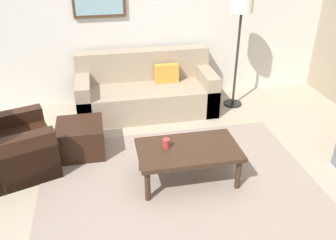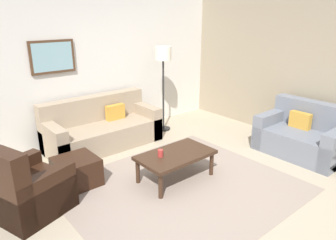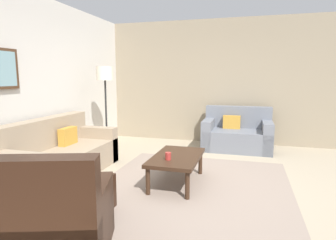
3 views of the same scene
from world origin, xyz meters
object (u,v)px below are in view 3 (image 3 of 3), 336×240
Objects in this scene: armchair_leather at (57,226)px; ottoman at (82,196)px; lamp_standing at (105,82)px; couch_main at (56,157)px; coffee_table at (177,159)px; couch_loveseat at (237,135)px; cup at (168,156)px.

ottoman is (0.78, 0.26, -0.11)m from armchair_leather.
couch_main is at bearing 174.59° from lamp_standing.
coffee_table is (0.20, -1.85, 0.06)m from couch_main.
coffee_table is (1.17, -0.79, 0.16)m from ottoman.
ottoman is 2.80m from lamp_standing.
couch_main is 2.01× the size of armchair_leather.
ottoman is (-3.49, 1.53, -0.10)m from couch_loveseat.
cup reaches higher than ottoman.
couch_main is 1.78m from lamp_standing.
coffee_table is 10.85× the size of cup.
couch_loveseat is 2.68m from cup.
armchair_leather is 0.92× the size of coffee_table.
cup reaches higher than coffee_table.
lamp_standing reaches higher than coffee_table.
couch_main is at bearing 37.06° from armchair_leather.
couch_main is 2.20m from armchair_leather.
coffee_table is (1.96, -0.53, 0.05)m from armchair_leather.
couch_main is 1.46× the size of couch_loveseat.
armchair_leather is at bearing -159.14° from lamp_standing.
couch_loveseat reaches higher than cup.
couch_loveseat is 2.44m from coffee_table.
armchair_leather is 3.53m from lamp_standing.
ottoman is 0.33× the size of lamp_standing.
cup is at bearing -15.09° from armchair_leather.
lamp_standing is (-1.14, 2.46, 1.11)m from couch_loveseat.
ottoman is at bearing 146.05° from coffee_table.
lamp_standing reaches higher than cup.
ottoman is 5.53× the size of cup.
lamp_standing is at bearing -5.41° from couch_main.
couch_main is 1.80m from cup.
coffee_table is at bearing -124.45° from lamp_standing.
couch_main is 3.64× the size of ottoman.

